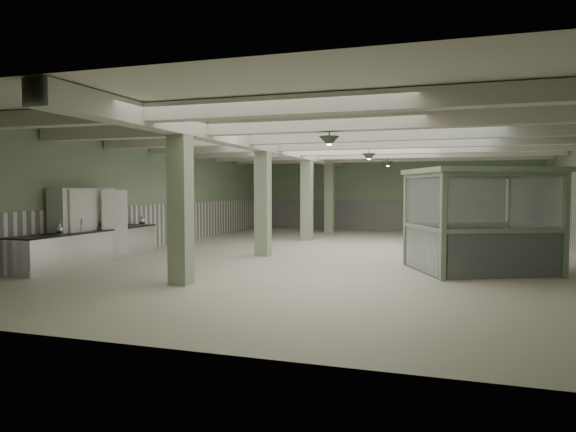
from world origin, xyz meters
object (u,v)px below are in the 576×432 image
(prep_counter, at_px, (90,246))
(filing_cabinet, at_px, (554,252))
(guard_booth, at_px, (480,202))
(walkin_cooler, at_px, (84,228))

(prep_counter, relative_size, filing_cabinet, 4.68)
(filing_cabinet, bearing_deg, guard_booth, -165.54)
(prep_counter, height_order, filing_cabinet, filing_cabinet)
(prep_counter, distance_m, filing_cabinet, 11.99)
(walkin_cooler, relative_size, guard_booth, 0.53)
(prep_counter, bearing_deg, filing_cabinet, 7.89)
(walkin_cooler, relative_size, filing_cabinet, 1.91)
(walkin_cooler, distance_m, guard_booth, 10.48)
(walkin_cooler, height_order, guard_booth, guard_booth)
(prep_counter, xyz_separation_m, guard_booth, (10.20, 1.71, 1.27))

